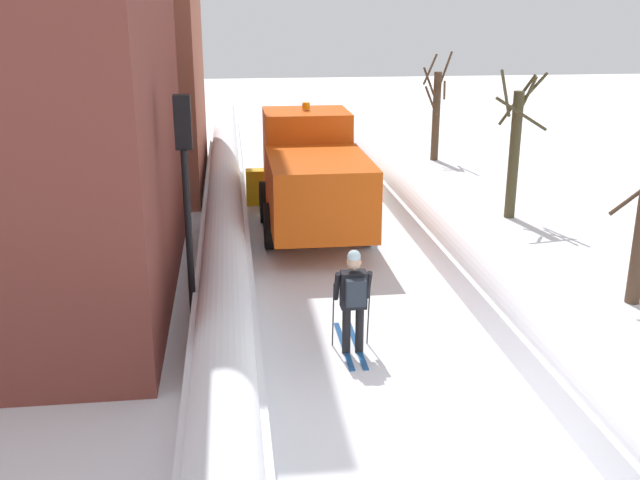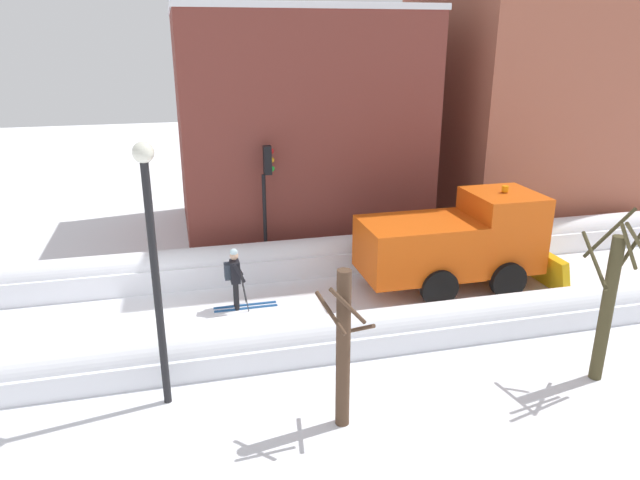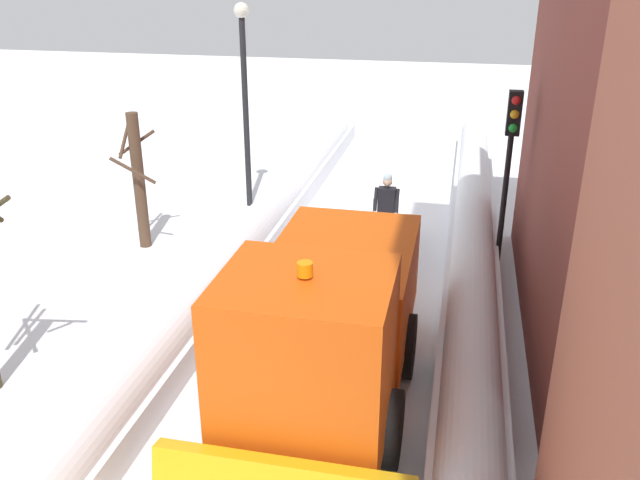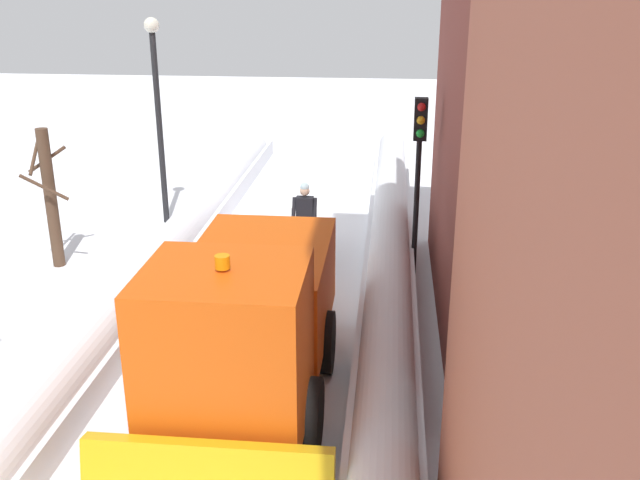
% 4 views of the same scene
% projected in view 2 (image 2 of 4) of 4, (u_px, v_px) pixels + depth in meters
% --- Properties ---
extents(ground_plane, '(80.00, 80.00, 0.00)m').
position_uv_depth(ground_plane, '(488.00, 288.00, 18.02)').
color(ground_plane, white).
extents(snowbank_left, '(1.10, 36.00, 1.16)m').
position_uv_depth(snowbank_left, '(452.00, 244.00, 20.20)').
color(snowbank_left, white).
rests_on(snowbank_left, ground).
extents(snowbank_right, '(1.10, 36.00, 1.00)m').
position_uv_depth(snowbank_right, '(539.00, 311.00, 15.52)').
color(snowbank_right, white).
rests_on(snowbank_right, ground).
extents(building_brick_near, '(7.85, 8.71, 8.33)m').
position_uv_depth(building_brick_near, '(294.00, 123.00, 22.42)').
color(building_brick_near, brown).
rests_on(building_brick_near, ground).
extents(plow_truck, '(3.20, 5.98, 3.12)m').
position_uv_depth(plow_truck, '(459.00, 241.00, 17.66)').
color(plow_truck, '#DB510F').
rests_on(plow_truck, ground).
extents(skier, '(0.62, 1.80, 1.81)m').
position_uv_depth(skier, '(235.00, 276.00, 16.34)').
color(skier, black).
rests_on(skier, ground).
extents(traffic_light_pole, '(0.28, 0.42, 4.13)m').
position_uv_depth(traffic_light_pole, '(267.00, 184.00, 18.47)').
color(traffic_light_pole, black).
rests_on(traffic_light_pole, ground).
extents(street_lamp, '(0.40, 0.40, 5.54)m').
position_uv_depth(street_lamp, '(153.00, 248.00, 11.27)').
color(street_lamp, black).
rests_on(street_lamp, ground).
extents(bare_tree_near, '(1.10, 0.98, 3.31)m').
position_uv_depth(bare_tree_near, '(343.00, 348.00, 11.16)').
color(bare_tree_near, '#4D3627').
rests_on(bare_tree_near, ground).
extents(bare_tree_mid, '(1.34, 1.35, 3.91)m').
position_uv_depth(bare_tree_mid, '(609.00, 301.00, 12.65)').
color(bare_tree_mid, '#433C23').
rests_on(bare_tree_mid, ground).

